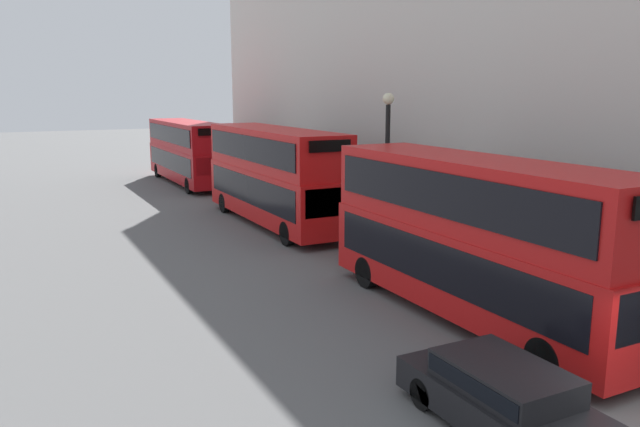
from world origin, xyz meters
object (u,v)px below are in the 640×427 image
object	(u,v)px
bus_third_in_queue	(188,150)
car_dark_sedan	(506,397)
bus_leading	(475,232)
bus_second_in_queue	(274,172)
pedestrian	(590,295)

from	to	relation	value
bus_third_in_queue	car_dark_sedan	xyz separation A→B (m)	(-3.40, -33.52, -1.61)
car_dark_sedan	bus_leading	bearing A→B (deg)	55.10
bus_third_in_queue	bus_second_in_queue	bearing A→B (deg)	-90.00
bus_third_in_queue	car_dark_sedan	size ratio (longest dim) A/B	2.56
car_dark_sedan	pedestrian	xyz separation A→B (m)	(5.91, 3.07, 0.13)
bus_third_in_queue	pedestrian	xyz separation A→B (m)	(2.51, -30.45, -1.48)
bus_leading	bus_third_in_queue	size ratio (longest dim) A/B	0.92
bus_leading	pedestrian	distance (m)	3.48
bus_leading	bus_third_in_queue	distance (m)	28.65
bus_second_in_queue	bus_third_in_queue	bearing A→B (deg)	90.00
bus_second_in_queue	car_dark_sedan	size ratio (longest dim) A/B	2.47
bus_third_in_queue	car_dark_sedan	distance (m)	33.73
bus_third_in_queue	pedestrian	bearing A→B (deg)	-85.29
pedestrian	bus_leading	bearing A→B (deg)	144.34
bus_leading	pedestrian	size ratio (longest dim) A/B	5.90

